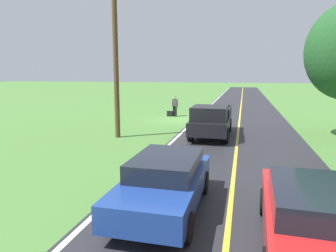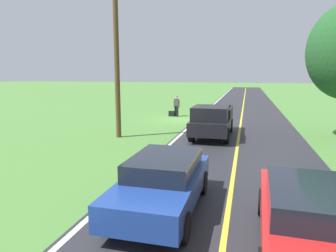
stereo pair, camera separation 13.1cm
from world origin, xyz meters
name	(u,v)px [view 1 (the left image)]	position (x,y,z in m)	size (l,w,h in m)	color
ground_plane	(181,120)	(0.00, 0.00, 0.00)	(200.00, 200.00, 0.00)	#4C7F38
road_surface	(239,122)	(-4.41, 0.00, 0.00)	(7.01, 120.00, 0.00)	#28282D
lane_edge_line	(195,120)	(-1.08, 0.00, 0.01)	(0.16, 117.60, 0.00)	silver
lane_centre_line	(239,122)	(-4.41, 0.00, 0.01)	(0.14, 117.60, 0.00)	gold
hitchhiker_walking	(175,105)	(0.90, -1.65, 0.98)	(0.62, 0.51, 1.75)	black
suitcase_carried	(170,114)	(1.32, -1.57, 0.23)	(0.20, 0.46, 0.45)	black
pickup_truck_passing	(211,120)	(-2.92, 6.06, 0.97)	(2.11, 5.41, 1.82)	black
sedan_mid_oncoming	(313,215)	(-6.07, 16.91, 0.75)	(2.05, 4.46, 1.41)	red
sedan_ahead_same_lane	(165,181)	(-2.73, 15.75, 0.75)	(1.94, 4.41, 1.41)	navy
utility_pole_roadside	(116,70)	(2.16, 7.43, 3.74)	(0.28, 0.28, 7.49)	brown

